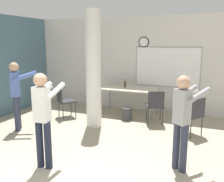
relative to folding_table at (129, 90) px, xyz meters
The scene contains 11 objects.
wall_back 0.95m from the folding_table, 67.84° to the left, with size 8.00×0.15×2.80m.
support_pillar 1.58m from the folding_table, 109.42° to the right, with size 0.37×0.37×2.80m.
folding_table is the anchor object (origin of this frame).
bottle_on_table 0.26m from the folding_table, 141.24° to the left, with size 0.06×0.06×0.24m.
waste_bin 0.79m from the folding_table, 77.93° to the right, with size 0.27×0.27×0.33m.
chair_near_pillar 1.84m from the folding_table, 147.85° to the right, with size 0.62×0.62×0.87m.
chair_table_right 1.10m from the folding_table, 34.59° to the right, with size 0.56×0.56×0.87m.
chair_mid_room 2.16m from the folding_table, 30.77° to the right, with size 0.61×0.61×0.87m.
person_playing_side 3.29m from the folding_table, 57.06° to the right, with size 0.56×0.64×1.56m.
person_playing_front 3.53m from the folding_table, 95.25° to the right, with size 0.36×0.62×1.59m.
person_watching_back 3.02m from the folding_table, 131.86° to the right, with size 0.64×0.56×1.60m.
Camera 1 is at (1.93, -2.23, 2.06)m, focal length 40.00 mm.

